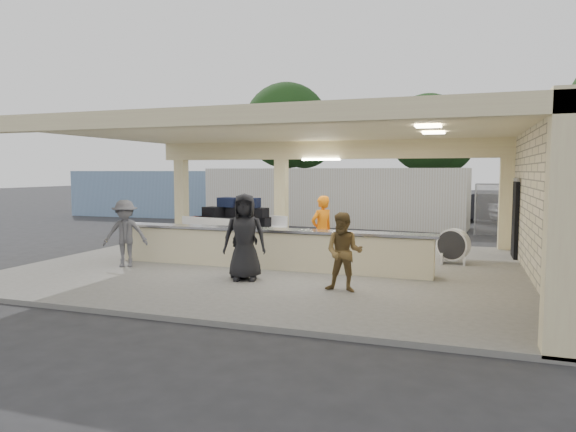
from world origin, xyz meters
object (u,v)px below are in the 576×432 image
at_px(container_blue, 158,194).
at_px(container_white, 331,197).
at_px(passenger_b, 241,240).
at_px(baggage_counter, 267,248).
at_px(car_white_a, 549,209).
at_px(baggage_handler, 322,230).
at_px(passenger_d, 245,237).
at_px(luggage_cart, 233,222).
at_px(passenger_a, 344,252).
at_px(car_dark, 487,208).
at_px(drum_fan, 453,245).
at_px(passenger_c, 125,233).

bearing_deg(container_blue, container_white, -9.71).
bearing_deg(passenger_b, baggage_counter, 107.00).
distance_m(car_white_a, container_white, 10.03).
distance_m(baggage_counter, container_white, 11.49).
height_order(baggage_handler, passenger_d, passenger_d).
xyz_separation_m(luggage_cart, passenger_b, (1.89, -3.63, -0.00)).
height_order(passenger_a, container_white, container_white).
bearing_deg(passenger_d, passenger_a, -26.70).
bearing_deg(baggage_counter, container_white, 96.28).
xyz_separation_m(baggage_handler, car_white_a, (7.10, 13.64, -0.24)).
bearing_deg(container_blue, car_dark, 4.59).
bearing_deg(luggage_cart, baggage_counter, -36.51).
height_order(luggage_cart, container_white, container_white).
bearing_deg(passenger_d, baggage_counter, 74.89).
bearing_deg(drum_fan, container_white, 142.01).
height_order(drum_fan, container_white, container_white).
distance_m(passenger_b, car_white_a, 17.82).
distance_m(drum_fan, passenger_d, 5.59).
bearing_deg(luggage_cart, baggage_handler, -12.99).
height_order(baggage_counter, car_white_a, car_white_a).
bearing_deg(baggage_handler, passenger_d, 9.19).
bearing_deg(car_dark, drum_fan, -153.91).
distance_m(passenger_c, container_white, 12.59).
bearing_deg(luggage_cart, drum_fan, 10.22).
xyz_separation_m(baggage_counter, car_dark, (5.66, 14.76, 0.11)).
distance_m(passenger_a, passenger_d, 2.34).
xyz_separation_m(drum_fan, passenger_a, (-1.99, -3.92, 0.30)).
xyz_separation_m(passenger_b, passenger_c, (-3.27, 0.26, -0.02)).
distance_m(drum_fan, car_dark, 12.76).
height_order(luggage_cart, passenger_a, luggage_cart).
distance_m(car_dark, container_blue, 17.26).
relative_size(container_white, container_blue, 1.26).
relative_size(baggage_counter, car_white_a, 1.56).
bearing_deg(car_dark, passenger_c, -177.95).
bearing_deg(passenger_c, drum_fan, -6.38).
xyz_separation_m(luggage_cart, car_white_a, (10.32, 12.07, -0.21)).
relative_size(luggage_cart, container_white, 0.25).
xyz_separation_m(passenger_b, passenger_d, (0.20, -0.22, 0.10)).
bearing_deg(car_white_a, baggage_counter, 129.63).
bearing_deg(baggage_handler, passenger_b, 2.81).
bearing_deg(baggage_handler, car_white_a, -172.09).
height_order(baggage_counter, luggage_cart, luggage_cart).
height_order(passenger_a, car_dark, passenger_a).
xyz_separation_m(passenger_c, car_white_a, (11.70, 15.44, -0.19)).
relative_size(baggage_counter, baggage_handler, 4.62).
relative_size(car_dark, container_blue, 0.44).
bearing_deg(car_white_a, container_blue, 74.31).
distance_m(drum_fan, passenger_a, 4.41).
bearing_deg(passenger_c, car_dark, 32.14).
xyz_separation_m(passenger_b, car_dark, (5.80, 16.02, -0.25)).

